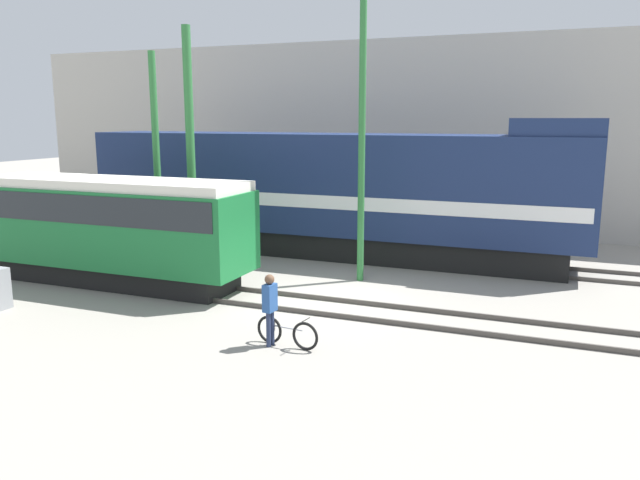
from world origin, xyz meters
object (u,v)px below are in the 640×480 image
bicycle (287,333)px  utility_pole_right (362,135)px  freight_locomotive (329,192)px  person (270,302)px  utility_pole_center (190,148)px  utility_pole_left (157,159)px  streetcar (111,224)px

bicycle → utility_pole_right: 8.05m
freight_locomotive → person: 10.55m
person → freight_locomotive: bearing=103.4°
bicycle → utility_pole_right: utility_pole_right is taller
person → utility_pole_right: (0.06, 6.74, 3.80)m
utility_pole_center → utility_pole_left: bearing=180.0°
streetcar → bicycle: size_ratio=5.69×
utility_pole_center → utility_pole_right: 6.61m
utility_pole_left → utility_pole_right: bearing=0.0°
bicycle → person: size_ratio=0.95×
freight_locomotive → bicycle: bearing=-74.4°
freight_locomotive → streetcar: 8.51m
utility_pole_right → bicycle: bearing=-87.1°
freight_locomotive → utility_pole_right: utility_pole_right is taller
utility_pole_right → utility_pole_left: bearing=180.0°
bicycle → utility_pole_center: utility_pole_center is taller
bicycle → person: 0.85m
streetcar → utility_pole_left: bearing=99.8°
freight_locomotive → utility_pole_center: 5.64m
bicycle → utility_pole_center: bearing=136.2°
bicycle → freight_locomotive: bearing=105.6°
bicycle → utility_pole_center: (-6.93, 6.64, 3.98)m
utility_pole_center → person: bearing=-45.9°
utility_pole_right → freight_locomotive: bearing=125.9°
streetcar → utility_pole_center: 4.24m
freight_locomotive → streetcar: bearing=-126.4°
streetcar → utility_pole_center: size_ratio=1.12×
utility_pole_left → utility_pole_center: bearing=0.0°
person → utility_pole_left: 10.88m
person → bicycle: bearing=14.4°
freight_locomotive → person: bearing=-76.6°
utility_pole_center → utility_pole_right: (6.59, 0.00, 0.56)m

